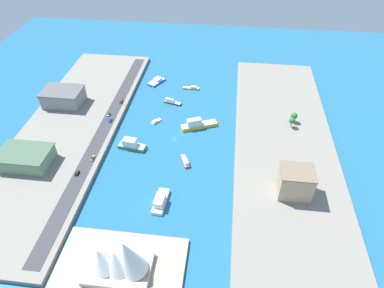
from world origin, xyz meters
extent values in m
plane|color=#23668E|center=(0.00, 0.00, 0.00)|extent=(440.00, 440.00, 0.00)
cube|color=gray|center=(-80.02, 0.00, 1.57)|extent=(70.00, 240.00, 3.14)
cube|color=gray|center=(80.02, 0.00, 1.57)|extent=(70.00, 240.00, 3.14)
cube|color=#A89E89|center=(10.47, 107.73, 1.00)|extent=(65.11, 44.10, 2.00)
cube|color=#38383D|center=(53.38, 0.00, 3.22)|extent=(9.48, 228.00, 0.15)
cube|color=#1E284C|center=(8.55, -44.62, 0.67)|extent=(15.48, 7.14, 1.34)
cone|color=#1E284C|center=(0.90, -42.70, 0.67)|extent=(1.46, 1.46, 1.20)
cube|color=white|center=(11.01, -45.24, 2.64)|extent=(7.76, 4.24, 2.60)
cube|color=beige|center=(8.55, -44.62, 1.39)|extent=(14.86, 6.86, 0.10)
cube|color=orange|center=(-4.13, -69.65, 0.62)|extent=(14.51, 4.34, 1.25)
cone|color=orange|center=(3.37, -70.02, 0.62)|extent=(1.18, 1.18, 1.12)
cube|color=white|center=(-6.34, -69.54, 2.06)|extent=(5.35, 3.15, 1.63)
cube|color=beige|center=(-4.13, -69.65, 1.30)|extent=(13.93, 4.16, 0.10)
cube|color=silver|center=(-1.79, 61.57, 1.16)|extent=(8.05, 19.87, 2.31)
cone|color=silver|center=(-2.51, 51.25, 1.16)|extent=(2.22, 2.22, 2.08)
cube|color=white|center=(-1.65, 63.45, 4.32)|extent=(6.14, 9.75, 4.01)
cube|color=beige|center=(-1.79, 61.57, 2.36)|extent=(7.73, 19.07, 0.10)
cube|color=white|center=(16.97, -17.50, 0.47)|extent=(7.70, 9.09, 0.95)
cone|color=white|center=(14.22, -21.36, 0.47)|extent=(1.19, 1.19, 0.85)
cube|color=white|center=(17.84, -16.27, 1.48)|extent=(4.65, 5.10, 1.06)
cube|color=beige|center=(16.97, -17.50, 1.00)|extent=(7.39, 8.73, 0.10)
cylinder|color=silver|center=(16.71, -17.86, 6.18)|extent=(0.24, 0.24, 10.47)
cube|color=blue|center=(29.01, -76.60, 0.84)|extent=(15.38, 18.79, 1.67)
cone|color=blue|center=(33.35, -68.80, 0.84)|extent=(2.05, 2.05, 1.50)
cube|color=white|center=(28.11, -78.20, 2.74)|extent=(8.44, 8.77, 2.13)
cube|color=beige|center=(29.01, -76.60, 1.72)|extent=(14.77, 18.04, 0.10)
cube|color=yellow|center=(-16.92, -15.31, 1.34)|extent=(28.00, 16.73, 2.68)
cone|color=yellow|center=(-30.33, -21.01, 1.34)|extent=(3.17, 3.17, 2.42)
cube|color=white|center=(-13.25, -13.75, 5.34)|extent=(11.77, 8.32, 5.30)
cube|color=beige|center=(-16.92, -15.31, 2.73)|extent=(26.88, 16.06, 0.10)
cube|color=red|center=(-11.57, 24.93, 0.75)|extent=(8.30, 13.10, 1.51)
cone|color=red|center=(-8.80, 18.69, 0.75)|extent=(1.79, 1.79, 1.36)
cube|color=white|center=(-12.50, 27.02, 2.63)|extent=(4.67, 6.22, 2.25)
cube|color=beige|center=(-11.57, 24.93, 1.56)|extent=(7.96, 12.58, 0.10)
cube|color=#2D8C4C|center=(27.94, 14.89, 1.28)|extent=(20.28, 9.40, 2.57)
cone|color=#2D8C4C|center=(17.58, 16.36, 1.28)|extent=(2.61, 2.61, 2.31)
cube|color=white|center=(29.37, 14.69, 5.10)|extent=(9.93, 6.93, 5.06)
cube|color=beige|center=(27.94, 14.89, 2.62)|extent=(19.47, 9.03, 0.10)
cube|color=tan|center=(-80.59, 46.51, 11.96)|extent=(19.23, 15.92, 17.63)
cube|color=#7C6B55|center=(-80.59, 46.51, 21.17)|extent=(20.00, 16.56, 0.80)
cube|color=slate|center=(91.93, 42.03, 7.99)|extent=(32.43, 21.99, 9.70)
cube|color=#47624A|center=(91.93, 42.03, 13.24)|extent=(33.73, 22.87, 0.80)
cube|color=gray|center=(96.10, -29.29, 9.15)|extent=(30.15, 21.68, 12.02)
cube|color=#59595C|center=(96.10, -29.29, 15.57)|extent=(31.35, 22.54, 0.80)
cylinder|color=black|center=(54.62, 48.75, 3.61)|extent=(0.27, 0.65, 0.64)
cylinder|color=black|center=(56.40, 48.81, 3.61)|extent=(0.27, 0.65, 0.64)
cylinder|color=black|center=(54.71, 45.75, 3.61)|extent=(0.27, 0.65, 0.64)
cylinder|color=black|center=(56.49, 45.81, 3.61)|extent=(0.27, 0.65, 0.64)
cube|color=black|center=(55.56, 47.28, 3.88)|extent=(2.11, 4.34, 0.74)
cube|color=#262D38|center=(55.56, 47.06, 4.57)|extent=(1.81, 2.45, 0.63)
cylinder|color=black|center=(51.20, -38.04, 3.61)|extent=(0.25, 0.64, 0.64)
cylinder|color=black|center=(49.65, -38.04, 3.61)|extent=(0.25, 0.64, 0.64)
cylinder|color=black|center=(51.19, -34.82, 3.61)|extent=(0.25, 0.64, 0.64)
cylinder|color=black|center=(49.64, -34.82, 3.61)|extent=(0.25, 0.64, 0.64)
cube|color=red|center=(50.42, -36.43, 3.90)|extent=(1.77, 4.61, 0.77)
cube|color=#262D38|center=(50.42, -36.20, 4.57)|extent=(1.55, 2.58, 0.57)
cylinder|color=black|center=(54.21, -15.90, 3.61)|extent=(0.25, 0.64, 0.64)
cylinder|color=black|center=(55.93, -15.89, 3.61)|extent=(0.25, 0.64, 0.64)
cylinder|color=black|center=(54.22, -18.90, 3.61)|extent=(0.25, 0.64, 0.64)
cylinder|color=black|center=(55.94, -18.90, 3.61)|extent=(0.25, 0.64, 0.64)
cube|color=#B7B7BC|center=(55.08, -17.40, 3.94)|extent=(1.94, 4.30, 0.86)
cube|color=#262D38|center=(55.08, -17.61, 4.69)|extent=(1.70, 2.41, 0.65)
cylinder|color=black|center=(52.51, -11.83, 3.61)|extent=(0.28, 0.65, 0.64)
cylinder|color=black|center=(50.77, -11.91, 3.61)|extent=(0.28, 0.65, 0.64)
cylinder|color=black|center=(52.34, -8.48, 3.61)|extent=(0.28, 0.65, 0.64)
cylinder|color=black|center=(50.61, -8.57, 3.61)|extent=(0.28, 0.65, 0.64)
cube|color=blue|center=(51.56, -10.20, 3.86)|extent=(2.17, 4.87, 0.70)
cube|color=#262D38|center=(51.54, -9.96, 4.52)|extent=(1.84, 2.76, 0.60)
cylinder|color=black|center=(51.24, 30.84, 3.61)|extent=(0.28, 0.65, 0.64)
cylinder|color=black|center=(49.70, 30.91, 3.61)|extent=(0.28, 0.65, 0.64)
cylinder|color=black|center=(51.39, 34.31, 3.61)|extent=(0.28, 0.65, 0.64)
cylinder|color=black|center=(49.85, 34.38, 3.61)|extent=(0.28, 0.65, 0.64)
cube|color=yellow|center=(50.55, 32.61, 3.89)|extent=(1.95, 5.03, 0.75)
cube|color=#262D38|center=(50.56, 32.86, 4.50)|extent=(1.65, 2.84, 0.48)
cylinder|color=black|center=(47.66, -33.26, 5.89)|extent=(0.18, 0.18, 5.50)
cube|color=black|center=(47.66, -33.26, 9.14)|extent=(0.36, 0.36, 1.00)
sphere|color=red|center=(47.66, -33.26, 9.49)|extent=(0.24, 0.24, 0.24)
sphere|color=yellow|center=(47.66, -33.26, 9.14)|extent=(0.24, 0.24, 0.24)
sphere|color=green|center=(47.66, -33.26, 8.79)|extent=(0.24, 0.24, 0.24)
cube|color=#BCAD93|center=(10.47, 107.73, 3.50)|extent=(32.57, 20.86, 3.00)
cone|color=white|center=(3.36, 107.73, 15.88)|extent=(16.60, 13.09, 23.68)
cone|color=white|center=(10.47, 107.73, 10.98)|extent=(14.66, 13.67, 13.11)
cone|color=white|center=(17.73, 107.73, 11.36)|extent=(16.09, 13.90, 15.15)
cylinder|color=brown|center=(-88.33, -26.19, 4.91)|extent=(0.50, 0.50, 3.54)
sphere|color=#2D7233|center=(-88.33, -26.19, 8.80)|extent=(5.29, 5.29, 5.29)
cylinder|color=brown|center=(-86.17, -19.63, 5.17)|extent=(0.50, 0.50, 4.05)
sphere|color=#2D7233|center=(-86.17, -19.63, 9.08)|extent=(4.72, 4.72, 4.72)
camera|label=1|loc=(-36.06, 187.57, 158.72)|focal=31.27mm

